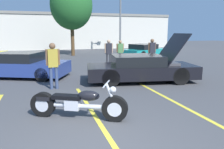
% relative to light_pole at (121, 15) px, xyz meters
% --- Properties ---
extents(parking_stripe_middle, '(0.12, 5.35, 0.01)m').
position_rel_light_pole_xyz_m(parking_stripe_middle, '(-6.65, -15.97, -3.77)').
color(parking_stripe_middle, yellow).
rests_on(parking_stripe_middle, ground).
extents(parking_stripe_back, '(0.12, 5.35, 0.01)m').
position_rel_light_pole_xyz_m(parking_stripe_back, '(-4.01, -15.97, -3.77)').
color(parking_stripe_back, yellow).
rests_on(parking_stripe_back, ground).
extents(far_building, '(32.00, 4.20, 4.40)m').
position_rel_light_pole_xyz_m(far_building, '(-7.07, 7.57, -1.44)').
color(far_building, beige).
rests_on(far_building, ground).
extents(light_pole, '(1.21, 0.28, 6.80)m').
position_rel_light_pole_xyz_m(light_pole, '(0.00, 0.00, 0.00)').
color(light_pole, slate).
rests_on(light_pole, ground).
extents(tree_background, '(3.70, 3.70, 6.56)m').
position_rel_light_pole_xyz_m(tree_background, '(-5.15, -1.30, 0.64)').
color(tree_background, brown).
rests_on(tree_background, ground).
extents(motorcycle, '(2.30, 1.31, 0.95)m').
position_rel_light_pole_xyz_m(motorcycle, '(-7.09, -16.22, -3.38)').
color(motorcycle, black).
rests_on(motorcycle, ground).
extents(show_car_hood_open, '(4.95, 2.72, 2.09)m').
position_rel_light_pole_xyz_m(show_car_hood_open, '(-3.74, -12.84, -3.19)').
color(show_car_hood_open, black).
rests_on(show_car_hood_open, ground).
extents(parked_car_mid_right_row, '(4.58, 3.41, 1.19)m').
position_rel_light_pole_xyz_m(parked_car_mid_right_row, '(-8.80, -10.29, -3.21)').
color(parked_car_mid_right_row, navy).
rests_on(parked_car_mid_right_row, ground).
extents(parked_car_right_row, '(4.53, 3.42, 1.15)m').
position_rel_light_pole_xyz_m(parked_car_right_row, '(0.30, -4.87, -3.21)').
color(parked_car_right_row, teal).
rests_on(parked_car_right_row, ground).
extents(spectator_near_motorcycle, '(0.52, 0.22, 1.69)m').
position_rel_light_pole_xyz_m(spectator_near_motorcycle, '(-4.01, -8.78, -2.77)').
color(spectator_near_motorcycle, '#333338').
rests_on(spectator_near_motorcycle, ground).
extents(spectator_by_show_car, '(0.52, 0.21, 1.60)m').
position_rel_light_pole_xyz_m(spectator_by_show_car, '(-2.93, -7.85, -2.83)').
color(spectator_by_show_car, '#38476B').
rests_on(spectator_by_show_car, ground).
extents(spectator_midground, '(0.52, 0.23, 1.75)m').
position_rel_light_pole_xyz_m(spectator_midground, '(-7.49, -13.03, -2.73)').
color(spectator_midground, '#38476B').
rests_on(spectator_midground, ground).
extents(spectator_far_lot, '(0.52, 0.23, 1.73)m').
position_rel_light_pole_xyz_m(spectator_far_lot, '(-1.40, -9.37, -2.74)').
color(spectator_far_lot, brown).
rests_on(spectator_far_lot, ground).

